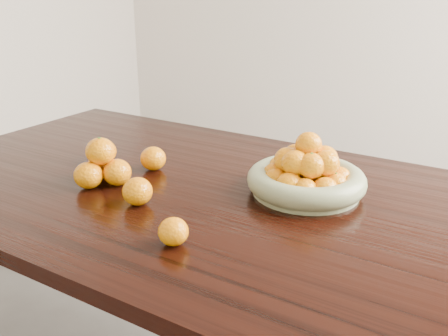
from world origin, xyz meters
The scene contains 7 objects.
dining_table centered at (0.00, 0.00, 0.66)m, with size 2.00×1.00×0.75m.
fruit_bowl centered at (0.15, 0.11, 0.80)m, with size 0.31×0.31×0.17m.
orange_pyramid centered at (-0.35, -0.12, 0.80)m, with size 0.15×0.15×0.13m.
loose_orange_0 centered at (-0.47, 0.01, 0.79)m, with size 0.08×0.08×0.07m, color orange.
loose_orange_1 centered at (-0.18, -0.17, 0.79)m, with size 0.08×0.08×0.07m, color orange.
loose_orange_2 centered at (0.02, -0.29, 0.78)m, with size 0.07×0.07×0.06m, color orange.
loose_orange_3 centered at (-0.30, 0.04, 0.79)m, with size 0.08×0.08×0.07m, color orange.
Camera 1 is at (0.61, -1.04, 1.28)m, focal length 40.00 mm.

